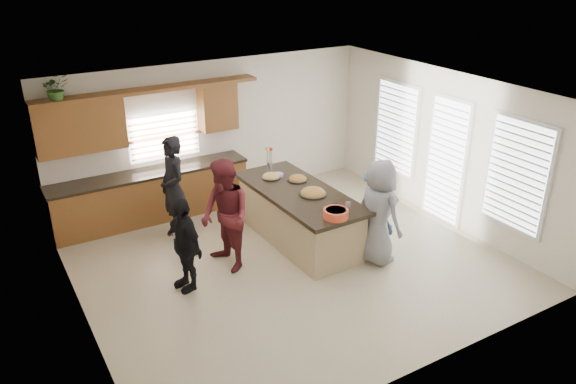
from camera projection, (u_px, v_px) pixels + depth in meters
floor at (291, 261)px, 9.24m from camera, size 6.50×6.50×0.00m
room_shell at (291, 152)px, 8.47m from camera, size 6.52×6.02×2.81m
back_cabinetry at (147, 173)px, 10.33m from camera, size 4.08×0.66×2.46m
right_wall_glazing at (448, 153)px, 10.09m from camera, size 0.06×4.00×2.25m
island at (299, 217)px, 9.71m from camera, size 1.20×2.72×0.95m
platter_front at (313, 193)px, 9.35m from camera, size 0.47×0.47×0.19m
platter_mid at (298, 179)px, 9.91m from camera, size 0.36×0.36×0.15m
platter_back at (271, 177)px, 10.01m from camera, size 0.35×0.35×0.14m
salad_bowl at (336, 213)px, 8.54m from camera, size 0.38×0.38×0.14m
clear_cup at (348, 205)px, 8.88m from camera, size 0.09×0.09×0.09m
plate_stack at (278, 175)px, 10.09m from camera, size 0.20×0.20×0.05m
flower_vase at (269, 157)px, 10.31m from camera, size 0.14×0.14×0.43m
potted_plant at (56, 88)px, 9.10m from camera, size 0.45×0.40×0.47m
woman_left_back at (173, 188)px, 9.66m from camera, size 0.47×0.69×1.85m
woman_left_mid at (225, 216)px, 8.71m from camera, size 0.78×0.95×1.82m
woman_left_front at (184, 244)px, 8.25m from camera, size 0.51×0.91×1.48m
woman_right_back at (377, 208)px, 9.37m from camera, size 0.76×1.06×1.48m
woman_right_front at (378, 212)px, 8.93m from camera, size 0.64×0.91×1.75m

